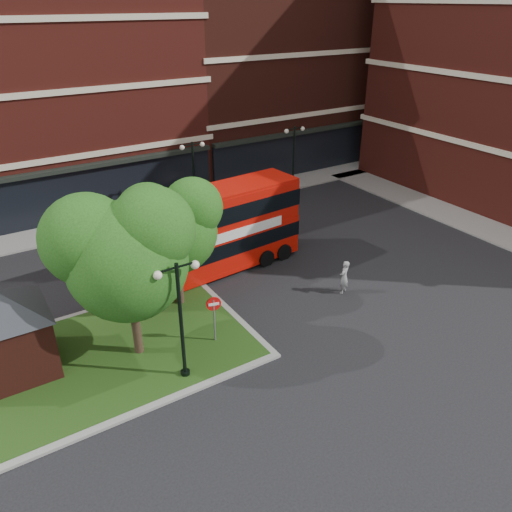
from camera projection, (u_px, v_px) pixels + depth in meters
ground at (302, 334)px, 21.79m from camera, size 120.00×120.00×0.00m
pavement_far at (157, 211)px, 34.14m from camera, size 44.00×3.00×0.12m
pavement_side at (495, 232)px, 31.08m from camera, size 3.00×28.00×0.12m
terrace_far_right at (268, 64)px, 42.73m from camera, size 18.00×12.00×16.00m
traffic_island at (100, 358)px, 20.22m from camera, size 12.60×7.60×0.15m
kiosk at (3, 324)px, 18.51m from camera, size 6.51×6.51×3.60m
tree_island_west at (123, 250)px, 18.39m from camera, size 5.40×4.71×7.21m
tree_island_east at (172, 223)px, 21.94m from camera, size 4.46×3.90×6.29m
lamp_island at (181, 316)px, 18.03m from camera, size 1.72×0.36×5.00m
lamp_far_left at (194, 175)px, 32.31m from camera, size 1.72×0.36×5.00m
lamp_far_right at (294, 157)px, 36.10m from camera, size 1.72×0.36×5.00m
bus at (207, 228)px, 25.46m from camera, size 10.56×3.21×3.97m
woman at (344, 277)px, 24.49m from camera, size 0.75×0.63×1.73m
car_silver at (163, 204)px, 33.61m from camera, size 4.20×1.69×1.43m
car_white at (199, 197)px, 34.93m from camera, size 3.72×1.34×1.22m
no_entry_sign at (214, 311)px, 20.51m from camera, size 0.62×0.21×2.27m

